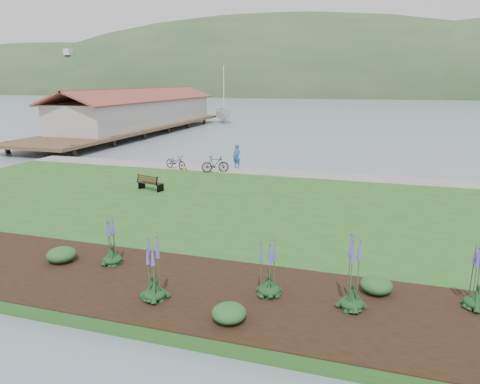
# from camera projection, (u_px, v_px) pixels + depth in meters

# --- Properties ---
(ground) EXTENTS (600.00, 600.00, 0.00)m
(ground) POSITION_uv_depth(u_px,v_px,m) (216.00, 204.00, 22.42)
(ground) COLOR slate
(ground) RESTS_ON ground
(lawn) EXTENTS (34.00, 20.00, 0.40)m
(lawn) POSITION_uv_depth(u_px,v_px,m) (202.00, 211.00, 20.52)
(lawn) COLOR #23541D
(lawn) RESTS_ON ground
(shoreline_path) EXTENTS (34.00, 2.20, 0.03)m
(shoreline_path) POSITION_uv_depth(u_px,v_px,m) (251.00, 171.00, 28.70)
(shoreline_path) COLOR gray
(shoreline_path) RESTS_ON lawn
(garden_bed) EXTENTS (24.00, 4.40, 0.04)m
(garden_bed) POSITION_uv_depth(u_px,v_px,m) (197.00, 289.00, 12.40)
(garden_bed) COLOR black
(garden_bed) RESTS_ON lawn
(far_hillside) EXTENTS (580.00, 80.00, 38.00)m
(far_hillside) POSITION_uv_depth(u_px,v_px,m) (405.00, 97.00, 174.12)
(far_hillside) COLOR #2E4929
(far_hillside) RESTS_ON ground
(pier_pavilion) EXTENTS (8.00, 36.00, 5.40)m
(pier_pavilion) POSITION_uv_depth(u_px,v_px,m) (140.00, 111.00, 52.87)
(pier_pavilion) COLOR #4C3826
(pier_pavilion) RESTS_ON ground
(park_bench) EXTENTS (1.56, 0.96, 0.90)m
(park_bench) POSITION_uv_depth(u_px,v_px,m) (149.00, 182.00, 23.57)
(park_bench) COLOR #302012
(park_bench) RESTS_ON lawn
(person) EXTENTS (0.83, 0.68, 1.96)m
(person) POSITION_uv_depth(u_px,v_px,m) (237.00, 154.00, 29.35)
(person) COLOR #225E9F
(person) RESTS_ON lawn
(bicycle_a) EXTENTS (1.24, 1.95, 0.96)m
(bicycle_a) POSITION_uv_depth(u_px,v_px,m) (176.00, 162.00, 29.29)
(bicycle_a) COLOR black
(bicycle_a) RESTS_ON lawn
(bicycle_b) EXTENTS (1.20, 1.85, 1.08)m
(bicycle_b) POSITION_uv_depth(u_px,v_px,m) (215.00, 164.00, 28.22)
(bicycle_b) COLOR black
(bicycle_b) RESTS_ON lawn
(sailboat) EXTENTS (13.83, 13.92, 27.20)m
(sailboat) POSITION_uv_depth(u_px,v_px,m) (224.00, 123.00, 66.36)
(sailboat) COLOR silver
(sailboat) RESTS_ON ground
(pannier) EXTENTS (0.16, 0.25, 0.27)m
(pannier) POSITION_uv_depth(u_px,v_px,m) (185.00, 169.00, 28.58)
(pannier) COLOR gold
(pannier) RESTS_ON lawn
(echium_0) EXTENTS (0.62, 0.62, 2.10)m
(echium_0) POSITION_uv_depth(u_px,v_px,m) (153.00, 269.00, 11.56)
(echium_0) COLOR #133518
(echium_0) RESTS_ON garden_bed
(echium_1) EXTENTS (0.62, 0.62, 1.86)m
(echium_1) POSITION_uv_depth(u_px,v_px,m) (269.00, 271.00, 11.84)
(echium_1) COLOR #133518
(echium_1) RESTS_ON garden_bed
(echium_2) EXTENTS (0.62, 0.62, 2.23)m
(echium_2) POSITION_uv_depth(u_px,v_px,m) (353.00, 279.00, 11.09)
(echium_2) COLOR #133518
(echium_2) RESTS_ON garden_bed
(echium_3) EXTENTS (0.62, 0.62, 2.20)m
(echium_3) POSITION_uv_depth(u_px,v_px,m) (480.00, 275.00, 11.11)
(echium_3) COLOR #133518
(echium_3) RESTS_ON garden_bed
(echium_4) EXTENTS (0.62, 0.62, 1.85)m
(echium_4) POSITION_uv_depth(u_px,v_px,m) (111.00, 242.00, 13.87)
(echium_4) COLOR #133518
(echium_4) RESTS_ON garden_bed
(shrub_0) EXTENTS (0.96, 0.96, 0.48)m
(shrub_0) POSITION_uv_depth(u_px,v_px,m) (61.00, 255.00, 14.21)
(shrub_0) COLOR #1E4C21
(shrub_0) RESTS_ON garden_bed
(shrub_1) EXTENTS (0.87, 0.87, 0.44)m
(shrub_1) POSITION_uv_depth(u_px,v_px,m) (229.00, 313.00, 10.68)
(shrub_1) COLOR #1E4C21
(shrub_1) RESTS_ON garden_bed
(shrub_2) EXTENTS (0.90, 0.90, 0.45)m
(shrub_2) POSITION_uv_depth(u_px,v_px,m) (376.00, 285.00, 12.12)
(shrub_2) COLOR #1E4C21
(shrub_2) RESTS_ON garden_bed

